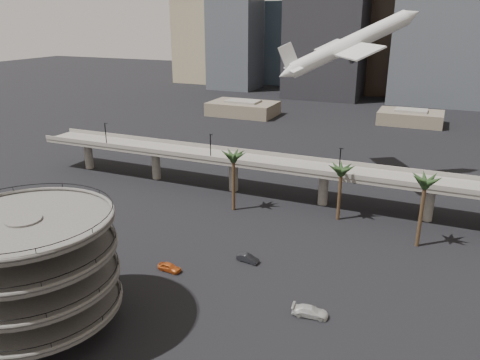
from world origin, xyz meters
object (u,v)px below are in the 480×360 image
at_px(car_a, 169,267).
at_px(car_c, 310,311).
at_px(parking_ramp, 31,264).
at_px(car_b, 248,258).
at_px(airborne_jet, 348,45).
at_px(overpass, 277,167).

bearing_deg(car_a, car_c, -91.65).
distance_m(parking_ramp, car_c, 38.08).
distance_m(car_a, car_b, 13.45).
relative_size(car_a, car_b, 1.02).
bearing_deg(car_a, parking_ramp, 162.90).
xyz_separation_m(parking_ramp, car_a, (7.91, 19.99, -9.14)).
distance_m(airborne_jet, car_b, 58.01).
distance_m(overpass, car_a, 39.89).
bearing_deg(airborne_jet, overpass, -154.47).
bearing_deg(car_b, parking_ramp, 154.88).
bearing_deg(car_c, car_b, 45.93).
height_order(overpass, car_a, overpass).
bearing_deg(overpass, parking_ramp, -102.43).
distance_m(parking_ramp, car_b, 34.93).
height_order(car_b, car_c, car_c).
relative_size(parking_ramp, overpass, 0.17).
xyz_separation_m(overpass, car_a, (-5.09, -39.01, -6.64)).
bearing_deg(car_c, parking_ramp, 111.34).
bearing_deg(car_b, car_c, -118.95).
relative_size(parking_ramp, car_a, 5.42).
xyz_separation_m(parking_ramp, airborne_jet, (23.96, 75.49, 23.80)).
relative_size(parking_ramp, car_b, 5.53).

